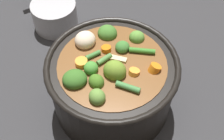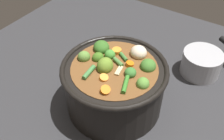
{
  "view_description": "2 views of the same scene",
  "coord_description": "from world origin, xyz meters",
  "views": [
    {
      "loc": [
        -0.17,
        0.33,
        0.58
      ],
      "look_at": [
        0.0,
        -0.0,
        0.11
      ],
      "focal_mm": 49.36,
      "sensor_mm": 36.0,
      "label": 1
    },
    {
      "loc": [
        -0.4,
        -0.25,
        0.55
      ],
      "look_at": [
        0.0,
        0.01,
        0.12
      ],
      "focal_mm": 42.23,
      "sensor_mm": 36.0,
      "label": 2
    }
  ],
  "objects": [
    {
      "name": "ground_plane",
      "position": [
        0.0,
        0.0,
        0.0
      ],
      "size": [
        1.1,
        1.1,
        0.0
      ],
      "primitive_type": "plane",
      "color": "#2D2D30"
    },
    {
      "name": "small_saucepan",
      "position": [
        0.25,
        -0.15,
        0.04
      ],
      "size": [
        0.19,
        0.17,
        0.07
      ],
      "color": "#ADADB2",
      "rests_on": "ground_plane"
    },
    {
      "name": "cooking_pot",
      "position": [
        0.0,
        0.0,
        0.07
      ],
      "size": [
        0.26,
        0.26,
        0.16
      ],
      "color": "black",
      "rests_on": "ground_plane"
    }
  ]
}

